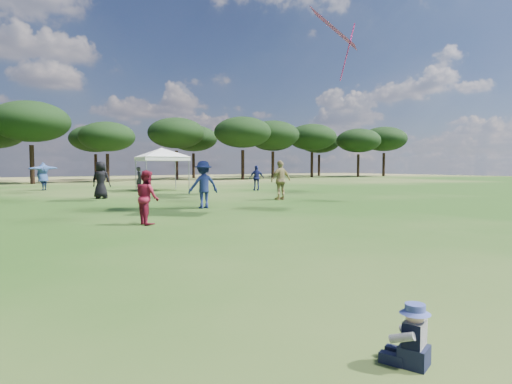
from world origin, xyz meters
TOP-DOWN VIEW (x-y plane):
  - tree_line at (2.39, 47.41)m, footprint 108.78×17.63m
  - tent_right at (8.70, 27.09)m, footprint 5.97×5.97m
  - toddler at (0.41, 2.23)m, footprint 0.40×0.43m

SIDE VIEW (x-z plane):
  - toddler at x=0.41m, z-range -0.03..0.50m
  - tent_right at x=8.70m, z-range 1.15..4.29m
  - tree_line at x=2.39m, z-range 1.54..9.31m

